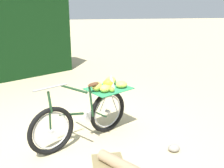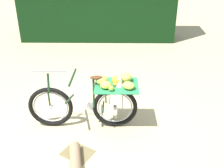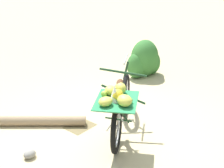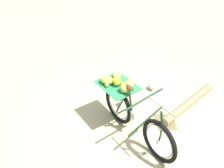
{
  "view_description": "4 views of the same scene",
  "coord_description": "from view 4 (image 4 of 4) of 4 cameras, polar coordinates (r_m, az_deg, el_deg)",
  "views": [
    {
      "loc": [
        0.15,
        3.58,
        2.14
      ],
      "look_at": [
        -0.48,
        -0.34,
        0.85
      ],
      "focal_mm": 40.46,
      "sensor_mm": 36.0,
      "label": 1
    },
    {
      "loc": [
        -2.39,
        3.02,
        2.9
      ],
      "look_at": [
        -0.38,
        -0.26,
        0.82
      ],
      "focal_mm": 45.61,
      "sensor_mm": 36.0,
      "label": 2
    },
    {
      "loc": [
        -3.24,
        -2.61,
        2.5
      ],
      "look_at": [
        -0.34,
        -0.18,
        0.95
      ],
      "focal_mm": 49.41,
      "sensor_mm": 36.0,
      "label": 3
    },
    {
      "loc": [
        3.29,
        -0.69,
        3.47
      ],
      "look_at": [
        -0.29,
        -0.43,
        0.9
      ],
      "focal_mm": 43.8,
      "sensor_mm": 36.0,
      "label": 4
    }
  ],
  "objects": [
    {
      "name": "ground_plane",
      "position": [
        4.83,
        5.41,
        -10.53
      ],
      "size": [
        60.0,
        60.0,
        0.0
      ],
      "primitive_type": "plane",
      "color": "#C6B284"
    },
    {
      "name": "leaf_litter_patch",
      "position": [
        5.12,
        11.09,
        -7.82
      ],
      "size": [
        0.44,
        0.36,
        0.01
      ],
      "primitive_type": "cube",
      "color": "olive",
      "rests_on": "ground_plane"
    },
    {
      "name": "path_stone",
      "position": [
        5.83,
        8.15,
        -0.67
      ],
      "size": [
        0.17,
        0.15,
        0.11
      ],
      "primitive_type": "ellipsoid",
      "color": "gray",
      "rests_on": "ground_plane"
    },
    {
      "name": "fallen_log",
      "position": [
        5.52,
        15.72,
        -3.87
      ],
      "size": [
        1.12,
        1.29,
        0.16
      ],
      "primitive_type": "cylinder",
      "rotation": [
        0.0,
        1.57,
        -0.87
      ],
      "color": "#937A5B",
      "rests_on": "ground_plane"
    },
    {
      "name": "bicycle",
      "position": [
        4.52,
        4.12,
        -5.4
      ],
      "size": [
        1.68,
        1.17,
        1.03
      ],
      "rotation": [
        0.0,
        0.0,
        0.54
      ],
      "color": "black",
      "rests_on": "ground_plane"
    }
  ]
}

